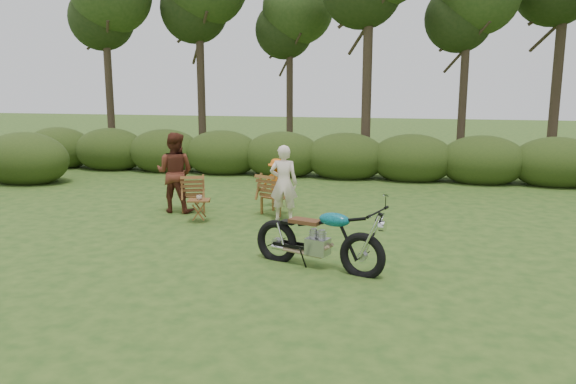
% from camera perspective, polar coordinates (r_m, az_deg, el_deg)
% --- Properties ---
extents(ground, '(80.00, 80.00, 0.00)m').
position_cam_1_polar(ground, '(8.82, -1.80, -7.92)').
color(ground, '#244617').
rests_on(ground, ground).
extents(tree_line, '(22.52, 11.62, 8.14)m').
position_cam_1_polar(tree_line, '(17.90, 8.02, 13.91)').
color(tree_line, '#36281D').
rests_on(tree_line, ground).
extents(motorcycle, '(2.27, 1.42, 1.22)m').
position_cam_1_polar(motorcycle, '(8.96, 3.01, -7.64)').
color(motorcycle, '#0DA1B3').
rests_on(motorcycle, ground).
extents(lawn_chair_right, '(0.82, 0.82, 0.92)m').
position_cam_1_polar(lawn_chair_right, '(12.51, -1.18, -2.23)').
color(lawn_chair_right, brown).
rests_on(lawn_chair_right, ground).
extents(lawn_chair_left, '(0.77, 0.77, 0.86)m').
position_cam_1_polar(lawn_chair_left, '(12.95, -9.56, -1.92)').
color(lawn_chair_left, brown).
rests_on(lawn_chair_left, ground).
extents(side_table, '(0.54, 0.49, 0.48)m').
position_cam_1_polar(side_table, '(11.89, -9.01, -1.89)').
color(side_table, '#5E2E17').
rests_on(side_table, ground).
extents(cup, '(0.15, 0.15, 0.10)m').
position_cam_1_polar(cup, '(11.81, -9.00, -0.55)').
color(cup, '#C3B3A1').
rests_on(cup, side_table).
extents(adult_a, '(0.62, 0.43, 1.61)m').
position_cam_1_polar(adult_a, '(11.91, -0.44, -2.91)').
color(adult_a, '#F6DDCA').
rests_on(adult_a, ground).
extents(adult_b, '(0.88, 0.68, 1.79)m').
position_cam_1_polar(adult_b, '(12.98, -11.27, -1.96)').
color(adult_b, '#572619').
rests_on(adult_b, ground).
extents(child, '(0.76, 0.46, 1.14)m').
position_cam_1_polar(child, '(13.23, -1.15, -1.50)').
color(child, '#D46113').
rests_on(child, ground).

